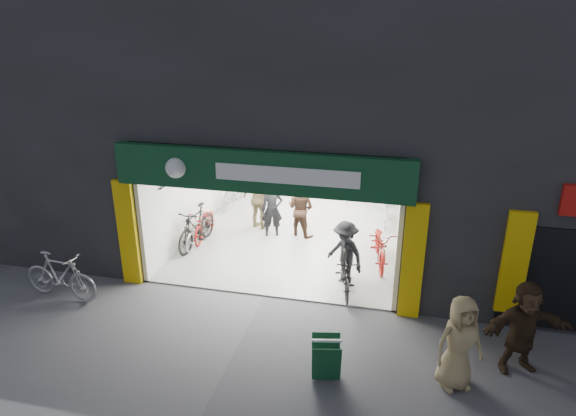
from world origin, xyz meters
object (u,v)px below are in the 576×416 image
(bike_left_front, at_px, (199,230))
(pedestrian_near, at_px, (459,343))
(parked_bike, at_px, (60,276))
(sandwich_board, at_px, (326,358))
(bike_right_front, at_px, (345,274))

(bike_left_front, relative_size, pedestrian_near, 0.94)
(parked_bike, bearing_deg, sandwich_board, -96.93)
(bike_left_front, height_order, bike_right_front, bike_right_front)
(parked_bike, relative_size, sandwich_board, 2.41)
(pedestrian_near, distance_m, sandwich_board, 2.30)
(bike_right_front, bearing_deg, pedestrian_near, -61.66)
(sandwich_board, bearing_deg, bike_right_front, 79.41)
(bike_left_front, relative_size, parked_bike, 0.87)
(bike_right_front, xyz_separation_m, pedestrian_near, (2.27, -2.71, 0.39))
(bike_right_front, bearing_deg, bike_left_front, 146.72)
(sandwich_board, bearing_deg, parked_bike, 156.63)
(pedestrian_near, xyz_separation_m, sandwich_board, (-2.23, -0.32, -0.45))
(bike_left_front, xyz_separation_m, sandwich_board, (4.33, -4.74, -0.00))
(parked_bike, height_order, pedestrian_near, pedestrian_near)
(bike_left_front, xyz_separation_m, bike_right_front, (4.30, -1.71, 0.05))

